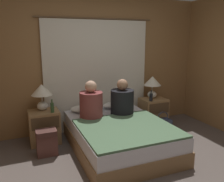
{
  "coord_description": "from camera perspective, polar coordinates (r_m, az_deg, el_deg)",
  "views": [
    {
      "loc": [
        -1.45,
        -2.36,
        1.75
      ],
      "look_at": [
        0.0,
        1.16,
        0.89
      ],
      "focal_mm": 38.0,
      "sensor_mm": 36.0,
      "label": 1
    }
  ],
  "objects": [
    {
      "name": "ground_plane",
      "position": [
        3.27,
        8.22,
        -19.69
      ],
      "size": [
        16.0,
        16.0,
        0.0
      ],
      "primitive_type": "plane",
      "color": "#564C47"
    },
    {
      "name": "wall_back",
      "position": [
        4.56,
        -3.77,
        6.43
      ],
      "size": [
        4.39,
        0.06,
        2.5
      ],
      "color": "olive",
      "rests_on": "ground_plane"
    },
    {
      "name": "curtain_panel",
      "position": [
        4.53,
        -3.48,
        3.78
      ],
      "size": [
        2.22,
        0.02,
        2.1
      ],
      "color": "silver",
      "rests_on": "ground_plane"
    },
    {
      "name": "bed",
      "position": [
        3.86,
        1.65,
        -10.67
      ],
      "size": [
        1.41,
        1.9,
        0.44
      ],
      "color": "olive",
      "rests_on": "ground_plane"
    },
    {
      "name": "nightstand_left",
      "position": [
        4.2,
        -15.94,
        -8.26
      ],
      "size": [
        0.49,
        0.43,
        0.55
      ],
      "color": "#937047",
      "rests_on": "ground_plane"
    },
    {
      "name": "nightstand_right",
      "position": [
        4.88,
        9.88,
        -4.98
      ],
      "size": [
        0.49,
        0.43,
        0.55
      ],
      "color": "#937047",
      "rests_on": "ground_plane"
    },
    {
      "name": "lamp_left",
      "position": [
        4.1,
        -16.55,
        -0.37
      ],
      "size": [
        0.35,
        0.35,
        0.44
      ],
      "color": "silver",
      "rests_on": "nightstand_left"
    },
    {
      "name": "lamp_right",
      "position": [
        4.8,
        9.69,
        1.83
      ],
      "size": [
        0.35,
        0.35,
        0.44
      ],
      "color": "silver",
      "rests_on": "nightstand_right"
    },
    {
      "name": "pillow_left",
      "position": [
        4.33,
        -6.18,
        -4.12
      ],
      "size": [
        0.6,
        0.31,
        0.12
      ],
      "color": "white",
      "rests_on": "bed"
    },
    {
      "name": "pillow_right",
      "position": [
        4.53,
        1.36,
        -3.28
      ],
      "size": [
        0.6,
        0.31,
        0.12
      ],
      "color": "white",
      "rests_on": "bed"
    },
    {
      "name": "blanket_on_bed",
      "position": [
        3.52,
        3.63,
        -8.85
      ],
      "size": [
        1.35,
        1.26,
        0.03
      ],
      "color": "#4C6B4C",
      "rests_on": "bed"
    },
    {
      "name": "person_left_in_bed",
      "position": [
        3.92,
        -5.04,
        -2.98
      ],
      "size": [
        0.38,
        0.38,
        0.63
      ],
      "color": "brown",
      "rests_on": "bed"
    },
    {
      "name": "person_right_in_bed",
      "position": [
        4.12,
        2.47,
        -2.29
      ],
      "size": [
        0.4,
        0.4,
        0.62
      ],
      "color": "black",
      "rests_on": "bed"
    },
    {
      "name": "beer_bottle_on_left_stand",
      "position": [
        3.98,
        -14.19,
        -3.82
      ],
      "size": [
        0.06,
        0.06,
        0.22
      ],
      "color": "#2D4C28",
      "rests_on": "nightstand_left"
    },
    {
      "name": "beer_bottle_on_right_stand",
      "position": [
        4.61,
        9.37,
        -1.46
      ],
      "size": [
        0.06,
        0.06,
        0.21
      ],
      "color": "black",
      "rests_on": "nightstand_right"
    },
    {
      "name": "backpack_on_floor",
      "position": [
        3.78,
        -15.44,
        -11.51
      ],
      "size": [
        0.3,
        0.22,
        0.4
      ],
      "color": "brown",
      "rests_on": "ground_plane"
    },
    {
      "name": "handbag_on_floor",
      "position": [
        4.64,
        12.05,
        -8.01
      ],
      "size": [
        0.31,
        0.19,
        0.39
      ],
      "color": "#333D56",
      "rests_on": "ground_plane"
    }
  ]
}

